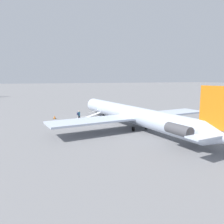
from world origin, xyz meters
TOP-DOWN VIEW (x-y plane):
  - ground_plane at (0.00, 0.00)m, footprint 600.00×600.00m
  - airplane_main at (-0.92, -0.12)m, footprint 32.08×24.72m
  - boarding_stairs at (7.33, 4.71)m, footprint 1.52×4.11m
  - passenger at (7.03, 5.94)m, footprint 0.36×0.55m
  - traffic_cone_near_stairs at (10.52, 9.51)m, footprint 0.52×0.52m

SIDE VIEW (x-z plane):
  - ground_plane at x=0.00m, z-range 0.00..0.00m
  - traffic_cone_near_stairs at x=10.52m, z-range -0.02..0.55m
  - boarding_stairs at x=7.33m, z-range -0.45..1.18m
  - passenger at x=7.03m, z-range 0.13..1.87m
  - airplane_main at x=-0.92m, z-range -1.29..5.11m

